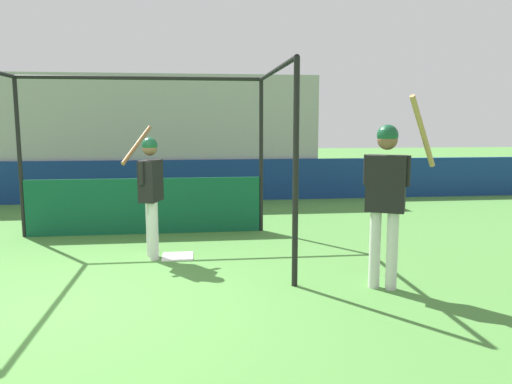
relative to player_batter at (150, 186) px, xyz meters
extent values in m
plane|color=#477F38|center=(-0.67, -1.90, -1.03)|extent=(60.00, 60.00, 0.00)
cube|color=navy|center=(-0.67, 5.09, -0.53)|extent=(24.00, 0.12, 1.01)
cube|color=#9E9E99|center=(-0.67, 7.15, 0.50)|extent=(8.70, 4.00, 3.06)
cube|color=#1E6B3D|center=(-3.69, 5.55, 0.03)|extent=(0.45, 0.40, 0.10)
cube|color=#1E6B3D|center=(-3.69, 5.73, 0.26)|extent=(0.45, 0.06, 0.40)
cube|color=#1E6B3D|center=(-3.14, 5.55, 0.03)|extent=(0.45, 0.40, 0.10)
cube|color=#1E6B3D|center=(-3.14, 5.73, 0.26)|extent=(0.45, 0.06, 0.40)
cube|color=#1E6B3D|center=(-2.59, 5.55, 0.03)|extent=(0.45, 0.40, 0.10)
cube|color=#1E6B3D|center=(-2.59, 5.73, 0.26)|extent=(0.45, 0.06, 0.40)
cube|color=#1E6B3D|center=(-2.04, 5.55, 0.03)|extent=(0.45, 0.40, 0.10)
cube|color=#1E6B3D|center=(-2.04, 5.73, 0.26)|extent=(0.45, 0.06, 0.40)
cube|color=#1E6B3D|center=(-1.49, 5.55, 0.03)|extent=(0.45, 0.40, 0.10)
cube|color=#1E6B3D|center=(-1.49, 5.73, 0.26)|extent=(0.45, 0.06, 0.40)
cube|color=#1E6B3D|center=(-0.94, 5.55, 0.03)|extent=(0.45, 0.40, 0.10)
cube|color=#1E6B3D|center=(-0.94, 5.73, 0.26)|extent=(0.45, 0.06, 0.40)
cube|color=#1E6B3D|center=(-0.39, 5.55, 0.03)|extent=(0.45, 0.40, 0.10)
cube|color=#1E6B3D|center=(-0.39, 5.73, 0.26)|extent=(0.45, 0.06, 0.40)
cube|color=#1E6B3D|center=(0.16, 5.55, 0.03)|extent=(0.45, 0.40, 0.10)
cube|color=#1E6B3D|center=(0.16, 5.73, 0.26)|extent=(0.45, 0.06, 0.40)
cube|color=#1E6B3D|center=(0.71, 5.55, 0.03)|extent=(0.45, 0.40, 0.10)
cube|color=#1E6B3D|center=(0.71, 5.73, 0.26)|extent=(0.45, 0.06, 0.40)
cube|color=#1E6B3D|center=(1.26, 5.55, 0.03)|extent=(0.45, 0.40, 0.10)
cube|color=#1E6B3D|center=(1.26, 5.73, 0.26)|extent=(0.45, 0.06, 0.40)
cube|color=#1E6B3D|center=(1.81, 5.55, 0.03)|extent=(0.45, 0.40, 0.10)
cube|color=#1E6B3D|center=(1.81, 5.73, 0.26)|extent=(0.45, 0.06, 0.40)
cube|color=#1E6B3D|center=(2.36, 5.55, 0.03)|extent=(0.45, 0.40, 0.10)
cube|color=#1E6B3D|center=(2.36, 5.73, 0.26)|extent=(0.45, 0.06, 0.40)
cube|color=#1E6B3D|center=(2.91, 5.55, 0.03)|extent=(0.45, 0.40, 0.10)
cube|color=#1E6B3D|center=(2.91, 5.73, 0.26)|extent=(0.45, 0.06, 0.40)
cube|color=#1E6B3D|center=(-4.24, 6.35, 0.43)|extent=(0.45, 0.40, 0.10)
cube|color=#1E6B3D|center=(-4.24, 6.53, 0.66)|extent=(0.45, 0.06, 0.40)
cube|color=#1E6B3D|center=(-3.69, 6.35, 0.43)|extent=(0.45, 0.40, 0.10)
cube|color=#1E6B3D|center=(-3.69, 6.53, 0.66)|extent=(0.45, 0.06, 0.40)
cube|color=#1E6B3D|center=(-3.14, 6.35, 0.43)|extent=(0.45, 0.40, 0.10)
cube|color=#1E6B3D|center=(-3.14, 6.53, 0.66)|extent=(0.45, 0.06, 0.40)
cube|color=#1E6B3D|center=(-2.59, 6.35, 0.43)|extent=(0.45, 0.40, 0.10)
cube|color=#1E6B3D|center=(-2.59, 6.53, 0.66)|extent=(0.45, 0.06, 0.40)
cube|color=#1E6B3D|center=(-2.04, 6.35, 0.43)|extent=(0.45, 0.40, 0.10)
cube|color=#1E6B3D|center=(-2.04, 6.53, 0.66)|extent=(0.45, 0.06, 0.40)
cube|color=#1E6B3D|center=(-1.49, 6.35, 0.43)|extent=(0.45, 0.40, 0.10)
cube|color=#1E6B3D|center=(-1.49, 6.53, 0.66)|extent=(0.45, 0.06, 0.40)
cube|color=#1E6B3D|center=(-0.94, 6.35, 0.43)|extent=(0.45, 0.40, 0.10)
cube|color=#1E6B3D|center=(-0.94, 6.53, 0.66)|extent=(0.45, 0.06, 0.40)
cube|color=#1E6B3D|center=(-0.39, 6.35, 0.43)|extent=(0.45, 0.40, 0.10)
cube|color=#1E6B3D|center=(-0.39, 6.53, 0.66)|extent=(0.45, 0.06, 0.40)
cube|color=#1E6B3D|center=(0.16, 6.35, 0.43)|extent=(0.45, 0.40, 0.10)
cube|color=#1E6B3D|center=(0.16, 6.53, 0.66)|extent=(0.45, 0.06, 0.40)
cube|color=#1E6B3D|center=(0.71, 6.35, 0.43)|extent=(0.45, 0.40, 0.10)
cube|color=#1E6B3D|center=(0.71, 6.53, 0.66)|extent=(0.45, 0.06, 0.40)
cube|color=#1E6B3D|center=(1.26, 6.35, 0.43)|extent=(0.45, 0.40, 0.10)
cube|color=#1E6B3D|center=(1.26, 6.53, 0.66)|extent=(0.45, 0.06, 0.40)
cube|color=#1E6B3D|center=(1.81, 6.35, 0.43)|extent=(0.45, 0.40, 0.10)
cube|color=#1E6B3D|center=(1.81, 6.53, 0.66)|extent=(0.45, 0.06, 0.40)
cube|color=#1E6B3D|center=(2.36, 6.35, 0.43)|extent=(0.45, 0.40, 0.10)
cube|color=#1E6B3D|center=(2.36, 6.53, 0.66)|extent=(0.45, 0.06, 0.40)
cube|color=#1E6B3D|center=(2.91, 6.35, 0.43)|extent=(0.45, 0.40, 0.10)
cube|color=#1E6B3D|center=(2.91, 6.53, 0.66)|extent=(0.45, 0.06, 0.40)
cube|color=#1E6B3D|center=(-4.24, 7.15, 0.83)|extent=(0.45, 0.40, 0.10)
cube|color=#1E6B3D|center=(-4.24, 7.33, 1.06)|extent=(0.45, 0.06, 0.40)
cube|color=#1E6B3D|center=(-3.69, 7.15, 0.83)|extent=(0.45, 0.40, 0.10)
cube|color=#1E6B3D|center=(-3.69, 7.33, 1.06)|extent=(0.45, 0.06, 0.40)
cube|color=#1E6B3D|center=(-3.14, 7.15, 0.83)|extent=(0.45, 0.40, 0.10)
cube|color=#1E6B3D|center=(-3.14, 7.33, 1.06)|extent=(0.45, 0.06, 0.40)
cube|color=#1E6B3D|center=(-2.59, 7.15, 0.83)|extent=(0.45, 0.40, 0.10)
cube|color=#1E6B3D|center=(-2.59, 7.33, 1.06)|extent=(0.45, 0.06, 0.40)
cube|color=#1E6B3D|center=(-2.04, 7.15, 0.83)|extent=(0.45, 0.40, 0.10)
cube|color=#1E6B3D|center=(-2.04, 7.33, 1.06)|extent=(0.45, 0.06, 0.40)
cube|color=#1E6B3D|center=(-1.49, 7.15, 0.83)|extent=(0.45, 0.40, 0.10)
cube|color=#1E6B3D|center=(-1.49, 7.33, 1.06)|extent=(0.45, 0.06, 0.40)
cube|color=#1E6B3D|center=(-0.94, 7.15, 0.83)|extent=(0.45, 0.40, 0.10)
cube|color=#1E6B3D|center=(-0.94, 7.33, 1.06)|extent=(0.45, 0.06, 0.40)
cube|color=#1E6B3D|center=(-0.39, 7.15, 0.83)|extent=(0.45, 0.40, 0.10)
cube|color=#1E6B3D|center=(-0.39, 7.33, 1.06)|extent=(0.45, 0.06, 0.40)
cube|color=#1E6B3D|center=(0.16, 7.15, 0.83)|extent=(0.45, 0.40, 0.10)
cube|color=#1E6B3D|center=(0.16, 7.33, 1.06)|extent=(0.45, 0.06, 0.40)
cube|color=#1E6B3D|center=(0.71, 7.15, 0.83)|extent=(0.45, 0.40, 0.10)
cube|color=#1E6B3D|center=(0.71, 7.33, 1.06)|extent=(0.45, 0.06, 0.40)
cube|color=#1E6B3D|center=(1.26, 7.15, 0.83)|extent=(0.45, 0.40, 0.10)
cube|color=#1E6B3D|center=(1.26, 7.33, 1.06)|extent=(0.45, 0.06, 0.40)
cube|color=#1E6B3D|center=(1.81, 7.15, 0.83)|extent=(0.45, 0.40, 0.10)
cube|color=#1E6B3D|center=(1.81, 7.33, 1.06)|extent=(0.45, 0.06, 0.40)
cube|color=#1E6B3D|center=(2.36, 7.15, 0.83)|extent=(0.45, 0.40, 0.10)
cube|color=#1E6B3D|center=(2.36, 7.33, 1.06)|extent=(0.45, 0.06, 0.40)
cube|color=#1E6B3D|center=(2.91, 7.15, 0.83)|extent=(0.45, 0.40, 0.10)
cube|color=#1E6B3D|center=(2.91, 7.33, 1.06)|extent=(0.45, 0.06, 0.40)
cube|color=#1E6B3D|center=(-4.24, 7.95, 1.23)|extent=(0.45, 0.40, 0.10)
cube|color=#1E6B3D|center=(-4.24, 8.13, 1.46)|extent=(0.45, 0.06, 0.40)
cube|color=#1E6B3D|center=(-3.69, 7.95, 1.23)|extent=(0.45, 0.40, 0.10)
cube|color=#1E6B3D|center=(-3.69, 8.13, 1.46)|extent=(0.45, 0.06, 0.40)
cube|color=#1E6B3D|center=(-3.14, 7.95, 1.23)|extent=(0.45, 0.40, 0.10)
cube|color=#1E6B3D|center=(-3.14, 8.13, 1.46)|extent=(0.45, 0.06, 0.40)
cube|color=#1E6B3D|center=(-2.59, 7.95, 1.23)|extent=(0.45, 0.40, 0.10)
cube|color=#1E6B3D|center=(-2.59, 8.13, 1.46)|extent=(0.45, 0.06, 0.40)
cube|color=#1E6B3D|center=(-2.04, 7.95, 1.23)|extent=(0.45, 0.40, 0.10)
cube|color=#1E6B3D|center=(-2.04, 8.13, 1.46)|extent=(0.45, 0.06, 0.40)
cube|color=#1E6B3D|center=(-1.49, 7.95, 1.23)|extent=(0.45, 0.40, 0.10)
cube|color=#1E6B3D|center=(-1.49, 8.13, 1.46)|extent=(0.45, 0.06, 0.40)
cube|color=#1E6B3D|center=(-0.94, 7.95, 1.23)|extent=(0.45, 0.40, 0.10)
cube|color=#1E6B3D|center=(-0.94, 8.13, 1.46)|extent=(0.45, 0.06, 0.40)
cube|color=#1E6B3D|center=(-0.39, 7.95, 1.23)|extent=(0.45, 0.40, 0.10)
cube|color=#1E6B3D|center=(-0.39, 8.13, 1.46)|extent=(0.45, 0.06, 0.40)
cube|color=#1E6B3D|center=(0.16, 7.95, 1.23)|extent=(0.45, 0.40, 0.10)
cube|color=#1E6B3D|center=(0.16, 8.13, 1.46)|extent=(0.45, 0.06, 0.40)
cube|color=#1E6B3D|center=(0.71, 7.95, 1.23)|extent=(0.45, 0.40, 0.10)
cube|color=#1E6B3D|center=(0.71, 8.13, 1.46)|extent=(0.45, 0.06, 0.40)
cube|color=#1E6B3D|center=(1.26, 7.95, 1.23)|extent=(0.45, 0.40, 0.10)
cube|color=#1E6B3D|center=(1.26, 8.13, 1.46)|extent=(0.45, 0.06, 0.40)
cube|color=#1E6B3D|center=(1.81, 7.95, 1.23)|extent=(0.45, 0.40, 0.10)
cube|color=#1E6B3D|center=(1.81, 8.13, 1.46)|extent=(0.45, 0.06, 0.40)
cube|color=#1E6B3D|center=(2.36, 7.95, 1.23)|extent=(0.45, 0.40, 0.10)
cube|color=#1E6B3D|center=(2.36, 8.13, 1.46)|extent=(0.45, 0.06, 0.40)
cube|color=#1E6B3D|center=(2.91, 7.95, 1.23)|extent=(0.45, 0.40, 0.10)
cube|color=#1E6B3D|center=(2.91, 8.13, 1.46)|extent=(0.45, 0.06, 0.40)
cube|color=#1E6B3D|center=(-4.24, 8.75, 1.63)|extent=(0.45, 0.40, 0.10)
cube|color=#1E6B3D|center=(-4.24, 8.93, 1.86)|extent=(0.45, 0.06, 0.40)
cube|color=#1E6B3D|center=(-3.69, 8.75, 1.63)|extent=(0.45, 0.40, 0.10)
cube|color=#1E6B3D|center=(-3.69, 8.93, 1.86)|extent=(0.45, 0.06, 0.40)
cube|color=#1E6B3D|center=(-3.14, 8.75, 1.63)|extent=(0.45, 0.40, 0.10)
cube|color=#1E6B3D|center=(-3.14, 8.93, 1.86)|extent=(0.45, 0.06, 0.40)
cube|color=#1E6B3D|center=(-2.59, 8.75, 1.63)|extent=(0.45, 0.40, 0.10)
cube|color=#1E6B3D|center=(-2.59, 8.93, 1.86)|extent=(0.45, 0.06, 0.40)
cube|color=#1E6B3D|center=(-2.04, 8.75, 1.63)|extent=(0.45, 0.40, 0.10)
cube|color=#1E6B3D|center=(-2.04, 8.93, 1.86)|extent=(0.45, 0.06, 0.40)
cube|color=#1E6B3D|center=(-1.49, 8.75, 1.63)|extent=(0.45, 0.40, 0.10)
cube|color=#1E6B3D|center=(-1.49, 8.93, 1.86)|extent=(0.45, 0.06, 0.40)
cube|color=#1E6B3D|center=(-0.94, 8.75, 1.63)|extent=(0.45, 0.40, 0.10)
cube|color=#1E6B3D|center=(-0.94, 8.93, 1.86)|extent=(0.45, 0.06, 0.40)
cube|color=#1E6B3D|center=(-0.39, 8.75, 1.63)|extent=(0.45, 0.40, 0.10)
cube|color=#1E6B3D|center=(-0.39, 8.93, 1.86)|extent=(0.45, 0.06, 0.40)
cube|color=#1E6B3D|center=(0.16, 8.75, 1.63)|extent=(0.45, 0.40, 0.10)
cube|color=#1E6B3D|center=(0.16, 8.93, 1.86)|extent=(0.45, 0.06, 0.40)
cube|color=#1E6B3D|center=(0.71, 8.75, 1.63)|extent=(0.45, 0.40, 0.10)
cube|color=#1E6B3D|center=(0.71, 8.93, 1.86)|extent=(0.45, 0.06, 0.40)
cube|color=#1E6B3D|center=(1.26, 8.75, 1.63)|extent=(0.45, 0.40, 0.10)
cube|color=#1E6B3D|center=(1.26, 8.93, 1.86)|extent=(0.45, 0.06, 0.40)
cube|color=#1E6B3D|center=(1.81, 8.75, 1.63)|extent=(0.45, 0.40, 0.10)
cube|color=#1E6B3D|center=(1.81, 8.93, 1.86)|extent=(0.45, 0.06, 0.40)
cube|color=#1E6B3D|center=(2.36, 8.75, 1.63)|extent=(0.45, 0.40, 0.10)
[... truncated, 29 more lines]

